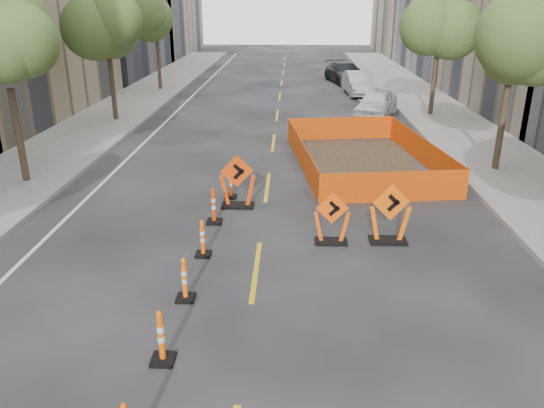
{
  "coord_description": "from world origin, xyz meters",
  "views": [
    {
      "loc": [
        0.8,
        -7.17,
        6.05
      ],
      "look_at": [
        0.32,
        5.55,
        1.1
      ],
      "focal_mm": 35.0,
      "sensor_mm": 36.0,
      "label": 1
    }
  ],
  "objects_px": {
    "channelizer_6": "(214,206)",
    "channelizer_7": "(230,183)",
    "channelizer_4": "(184,279)",
    "parked_car_mid": "(359,83)",
    "parked_car_near": "(376,104)",
    "chevron_sign_left": "(237,181)",
    "chevron_sign_right": "(390,213)",
    "channelizer_3": "(161,337)",
    "channelizer_5": "(202,238)",
    "parked_car_far": "(345,73)",
    "chevron_sign_center": "(332,218)"
  },
  "relations": [
    {
      "from": "chevron_sign_center",
      "to": "chevron_sign_right",
      "type": "relative_size",
      "value": 0.88
    },
    {
      "from": "channelizer_6",
      "to": "channelizer_7",
      "type": "relative_size",
      "value": 1.09
    },
    {
      "from": "channelizer_4",
      "to": "channelizer_3",
      "type": "bearing_deg",
      "value": -90.23
    },
    {
      "from": "channelizer_5",
      "to": "channelizer_7",
      "type": "height_order",
      "value": "channelizer_7"
    },
    {
      "from": "channelizer_3",
      "to": "parked_car_far",
      "type": "height_order",
      "value": "parked_car_far"
    },
    {
      "from": "channelizer_3",
      "to": "channelizer_7",
      "type": "bearing_deg",
      "value": 88.01
    },
    {
      "from": "channelizer_6",
      "to": "parked_car_far",
      "type": "height_order",
      "value": "parked_car_far"
    },
    {
      "from": "channelizer_5",
      "to": "parked_car_near",
      "type": "xyz_separation_m",
      "value": [
        6.74,
        16.89,
        0.26
      ]
    },
    {
      "from": "channelizer_5",
      "to": "channelizer_6",
      "type": "height_order",
      "value": "channelizer_6"
    },
    {
      "from": "chevron_sign_right",
      "to": "parked_car_near",
      "type": "bearing_deg",
      "value": 73.65
    },
    {
      "from": "channelizer_6",
      "to": "channelizer_3",
      "type": "bearing_deg",
      "value": -90.41
    },
    {
      "from": "parked_car_near",
      "to": "parked_car_mid",
      "type": "relative_size",
      "value": 0.96
    },
    {
      "from": "channelizer_3",
      "to": "parked_car_near",
      "type": "distance_m",
      "value": 22.14
    },
    {
      "from": "chevron_sign_left",
      "to": "chevron_sign_center",
      "type": "distance_m",
      "value": 3.7
    },
    {
      "from": "parked_car_mid",
      "to": "chevron_sign_left",
      "type": "bearing_deg",
      "value": -110.73
    },
    {
      "from": "channelizer_3",
      "to": "parked_car_mid",
      "type": "bearing_deg",
      "value": 76.73
    },
    {
      "from": "channelizer_6",
      "to": "parked_car_mid",
      "type": "height_order",
      "value": "parked_car_mid"
    },
    {
      "from": "channelizer_6",
      "to": "chevron_sign_center",
      "type": "bearing_deg",
      "value": -20.31
    },
    {
      "from": "chevron_sign_center",
      "to": "chevron_sign_left",
      "type": "bearing_deg",
      "value": 134.18
    },
    {
      "from": "channelizer_6",
      "to": "parked_car_mid",
      "type": "distance_m",
      "value": 23.03
    },
    {
      "from": "channelizer_4",
      "to": "chevron_sign_left",
      "type": "relative_size",
      "value": 0.59
    },
    {
      "from": "channelizer_6",
      "to": "chevron_sign_right",
      "type": "distance_m",
      "value": 4.93
    },
    {
      "from": "chevron_sign_right",
      "to": "channelizer_5",
      "type": "bearing_deg",
      "value": -177.65
    },
    {
      "from": "parked_car_near",
      "to": "chevron_sign_left",
      "type": "bearing_deg",
      "value": -94.18
    },
    {
      "from": "chevron_sign_center",
      "to": "parked_car_far",
      "type": "height_order",
      "value": "parked_car_far"
    },
    {
      "from": "channelizer_4",
      "to": "chevron_sign_left",
      "type": "distance_m",
      "value": 5.52
    },
    {
      "from": "channelizer_5",
      "to": "chevron_sign_right",
      "type": "height_order",
      "value": "chevron_sign_right"
    },
    {
      "from": "channelizer_3",
      "to": "channelizer_7",
      "type": "distance_m",
      "value": 8.36
    },
    {
      "from": "channelizer_6",
      "to": "channelizer_7",
      "type": "bearing_deg",
      "value": 83.31
    },
    {
      "from": "channelizer_6",
      "to": "channelizer_7",
      "type": "distance_m",
      "value": 2.1
    },
    {
      "from": "chevron_sign_left",
      "to": "parked_car_far",
      "type": "height_order",
      "value": "chevron_sign_left"
    },
    {
      "from": "channelizer_3",
      "to": "channelizer_7",
      "type": "height_order",
      "value": "channelizer_3"
    },
    {
      "from": "channelizer_4",
      "to": "chevron_sign_left",
      "type": "xyz_separation_m",
      "value": [
        0.59,
        5.48,
        0.34
      ]
    },
    {
      "from": "channelizer_5",
      "to": "channelizer_6",
      "type": "relative_size",
      "value": 0.9
    },
    {
      "from": "channelizer_4",
      "to": "parked_car_near",
      "type": "height_order",
      "value": "parked_car_near"
    },
    {
      "from": "channelizer_3",
      "to": "chevron_sign_center",
      "type": "height_order",
      "value": "chevron_sign_center"
    },
    {
      "from": "channelizer_4",
      "to": "parked_car_near",
      "type": "relative_size",
      "value": 0.23
    },
    {
      "from": "channelizer_3",
      "to": "channelizer_5",
      "type": "relative_size",
      "value": 1.08
    },
    {
      "from": "channelizer_4",
      "to": "chevron_sign_left",
      "type": "bearing_deg",
      "value": 83.83
    },
    {
      "from": "chevron_sign_left",
      "to": "channelizer_7",
      "type": "bearing_deg",
      "value": 98.65
    },
    {
      "from": "channelizer_6",
      "to": "chevron_sign_left",
      "type": "relative_size",
      "value": 0.64
    },
    {
      "from": "chevron_sign_center",
      "to": "channelizer_6",
      "type": "bearing_deg",
      "value": 156.62
    },
    {
      "from": "channelizer_5",
      "to": "parked_car_mid",
      "type": "relative_size",
      "value": 0.21
    },
    {
      "from": "channelizer_4",
      "to": "parked_car_mid",
      "type": "bearing_deg",
      "value": 75.74
    },
    {
      "from": "chevron_sign_right",
      "to": "parked_car_mid",
      "type": "relative_size",
      "value": 0.36
    },
    {
      "from": "chevron_sign_left",
      "to": "channelizer_3",
      "type": "bearing_deg",
      "value": -107.47
    },
    {
      "from": "chevron_sign_center",
      "to": "parked_car_near",
      "type": "xyz_separation_m",
      "value": [
        3.48,
        16.02,
        0.03
      ]
    },
    {
      "from": "parked_car_near",
      "to": "parked_car_far",
      "type": "height_order",
      "value": "parked_car_far"
    },
    {
      "from": "channelizer_5",
      "to": "channelizer_7",
      "type": "xyz_separation_m",
      "value": [
        0.23,
        4.18,
        0.01
      ]
    },
    {
      "from": "channelizer_7",
      "to": "parked_car_mid",
      "type": "bearing_deg",
      "value": 72.26
    }
  ]
}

